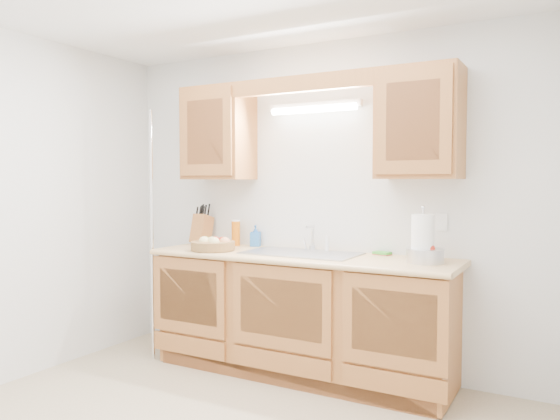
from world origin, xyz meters
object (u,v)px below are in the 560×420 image
Objects in this scene: paper_towel at (423,239)px; apple_bowl at (425,255)px; fruit_basket at (213,244)px; knife_block at (202,229)px.

apple_bowl is (0.02, 0.00, -0.10)m from paper_towel.
apple_bowl is at bearing 16.08° from paper_towel.
apple_bowl reaches higher than fruit_basket.
knife_block is 1.93m from paper_towel.
knife_block is at bearing 175.26° from apple_bowl.
paper_towel is at bearing -163.92° from apple_bowl.
paper_towel is 0.10m from apple_bowl.
paper_towel is 1.43× the size of apple_bowl.
apple_bowl is at bearing 5.49° from fruit_basket.
knife_block is 1.95m from apple_bowl.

